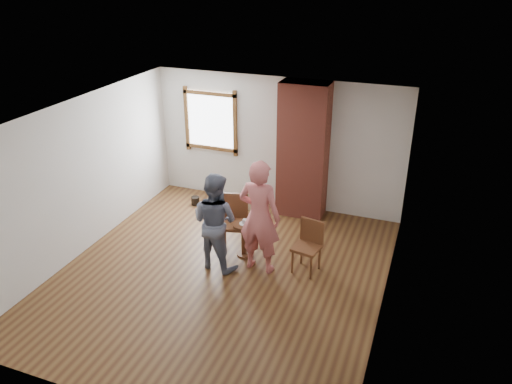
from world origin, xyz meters
TOP-DOWN VIEW (x-y plane):
  - ground at (0.00, 0.00)m, footprint 5.50×5.50m
  - room_shell at (-0.06, 0.61)m, footprint 5.04×5.52m
  - brick_chimney at (0.60, 2.50)m, footprint 0.90×0.50m
  - stoneware_crock at (-0.41, 2.40)m, footprint 0.39×0.39m
  - dark_pot at (-1.51, 2.09)m, footprint 0.19×0.19m
  - dining_chair_left at (-0.13, 0.85)m, footprint 0.55×0.55m
  - dining_chair_right at (1.25, 0.64)m, footprint 0.47×0.47m
  - side_table at (0.14, 0.68)m, footprint 0.40×0.40m
  - cake_plate at (0.14, 0.68)m, footprint 0.18×0.18m
  - cake_slice at (0.15, 0.68)m, footprint 0.08×0.07m
  - man at (-0.18, 0.23)m, footprint 0.90×0.76m
  - person_pink at (0.51, 0.38)m, footprint 0.71×0.49m

SIDE VIEW (x-z plane):
  - ground at x=0.00m, z-range 0.00..0.00m
  - dark_pot at x=-1.51m, z-range 0.00..0.17m
  - stoneware_crock at x=-0.41m, z-range 0.00..0.41m
  - side_table at x=0.14m, z-range 0.10..0.70m
  - dining_chair_right at x=1.25m, z-range 0.05..0.91m
  - dining_chair_left at x=-0.13m, z-range 0.06..1.03m
  - cake_plate at x=0.14m, z-range 0.60..0.61m
  - cake_slice at x=0.15m, z-range 0.61..0.67m
  - man at x=-0.18m, z-range 0.00..1.63m
  - person_pink at x=0.51m, z-range 0.00..1.88m
  - brick_chimney at x=0.60m, z-range 0.00..2.60m
  - room_shell at x=-0.06m, z-range 0.50..3.12m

